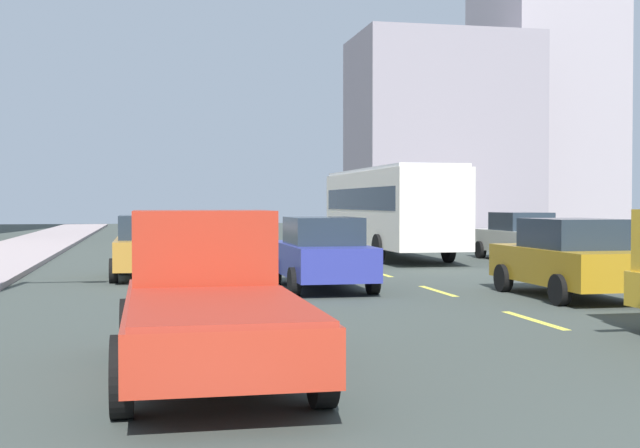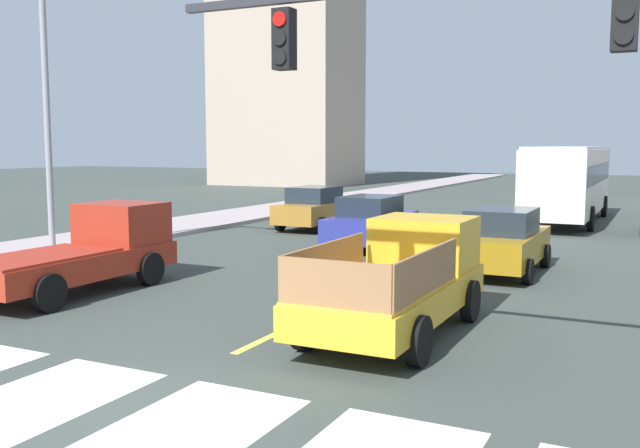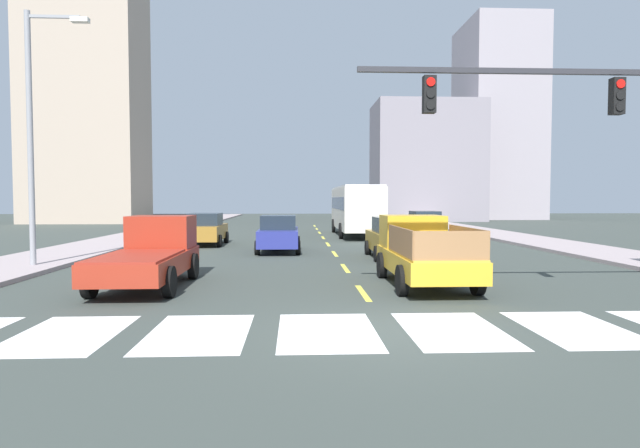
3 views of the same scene
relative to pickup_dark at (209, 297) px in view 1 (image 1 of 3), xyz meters
name	(u,v)px [view 1 (image 1 of 3)]	position (x,y,z in m)	size (l,w,h in m)	color
lane_dash_1	(534,320)	(5.92, 3.38, -0.92)	(0.16, 2.40, 0.01)	yellow
lane_dash_2	(438,291)	(5.92, 8.38, -0.92)	(0.16, 2.40, 0.01)	yellow
lane_dash_3	(380,273)	(5.92, 13.38, -0.92)	(0.16, 2.40, 0.01)	yellow
lane_dash_4	(341,262)	(5.92, 18.38, -0.92)	(0.16, 2.40, 0.01)	yellow
lane_dash_5	(313,253)	(5.92, 23.38, -0.92)	(0.16, 2.40, 0.01)	yellow
lane_dash_6	(292,247)	(5.92, 28.38, -0.92)	(0.16, 2.40, 0.01)	yellow
lane_dash_7	(276,242)	(5.92, 33.38, -0.92)	(0.16, 2.40, 0.01)	yellow
pickup_dark	(209,297)	(0.00, 0.00, 0.00)	(2.18, 5.20, 1.96)	maroon
city_bus	(389,206)	(8.22, 20.25, 1.03)	(2.72, 10.80, 3.32)	beige
sedan_near_left	(149,247)	(-0.67, 13.24, -0.06)	(2.02, 4.40, 1.72)	#A06F28
sedan_far	(569,258)	(8.26, 6.53, -0.06)	(2.02, 4.40, 1.72)	#9E7417
sedan_mid	(519,236)	(12.29, 17.68, -0.06)	(2.02, 4.40, 1.72)	beige
sedan_near_right	(322,253)	(3.36, 9.35, -0.06)	(2.02, 4.40, 1.72)	navy
block_mid_left	(544,72)	(29.87, 51.30, 11.37)	(8.78, 10.85, 24.58)	#999098
block_mid_right	(441,135)	(19.18, 45.02, 5.78)	(11.97, 8.07, 13.41)	gray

